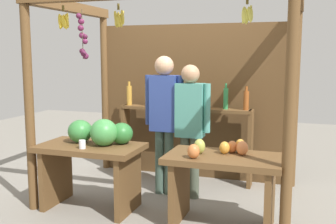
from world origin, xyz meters
TOP-DOWN VIEW (x-y plane):
  - ground_plane at (0.00, 0.00)m, footprint 12.00×12.00m
  - market_stall at (-0.01, 0.38)m, footprint 2.80×1.84m
  - fruit_counter_left at (-0.70, -0.62)m, footprint 1.13×0.64m
  - fruit_counter_right at (0.73, -0.65)m, footprint 1.13×0.64m
  - bottle_shelf_unit at (-0.05, 0.65)m, footprint 1.79×0.22m
  - vendor_man at (-0.13, 0.06)m, footprint 0.48×0.23m
  - vendor_woman at (0.20, 0.03)m, footprint 0.48×0.21m

SIDE VIEW (x-z plane):
  - ground_plane at x=0.00m, z-range 0.00..0.00m
  - fruit_counter_right at x=0.73m, z-range 0.10..0.97m
  - fruit_counter_left at x=-0.70m, z-range 0.14..1.15m
  - bottle_shelf_unit at x=-0.05m, z-range 0.12..1.47m
  - vendor_woman at x=0.20m, z-range 0.16..1.74m
  - vendor_man at x=-0.13m, z-range 0.17..1.86m
  - market_stall at x=-0.01m, z-range 0.20..2.53m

